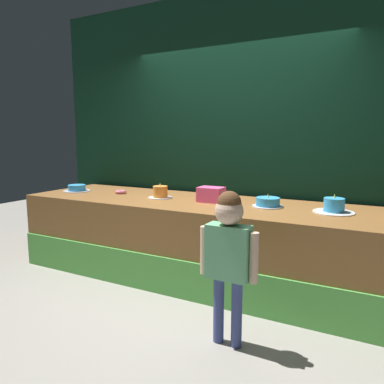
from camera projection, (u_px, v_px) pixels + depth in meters
name	position (u px, v px, depth m)	size (l,w,h in m)	color
ground_plane	(184.00, 299.00, 3.33)	(12.00, 12.00, 0.00)	gray
stage_platform	(209.00, 241.00, 3.75)	(4.17, 1.12, 0.82)	brown
curtain_backdrop	(234.00, 131.00, 4.15)	(4.88, 0.08, 3.09)	black
child_figure	(229.00, 247.00, 2.51)	(0.43, 0.20, 1.11)	#3F4C8C
pink_box	(211.00, 195.00, 3.71)	(0.25, 0.19, 0.15)	#F85395
donut	(121.00, 192.00, 4.27)	(0.13, 0.13, 0.04)	pink
cake_far_left	(77.00, 188.00, 4.44)	(0.32, 0.32, 0.08)	silver
cake_left	(160.00, 193.00, 3.94)	(0.26, 0.26, 0.17)	white
cake_center	(268.00, 202.00, 3.45)	(0.29, 0.29, 0.13)	silver
cake_right	(334.00, 207.00, 3.18)	(0.35, 0.35, 0.17)	white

